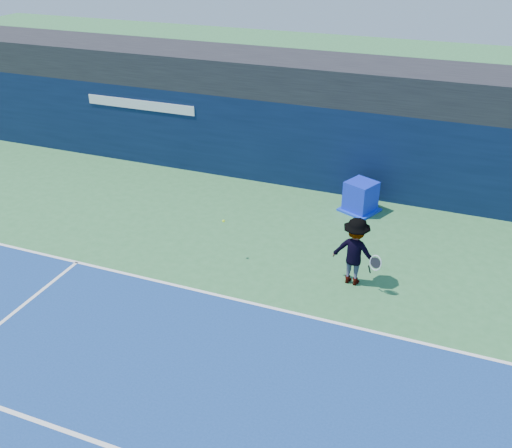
# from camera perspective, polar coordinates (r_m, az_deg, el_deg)

# --- Properties ---
(ground) EXTENTS (80.00, 80.00, 0.00)m
(ground) POSITION_cam_1_polar(r_m,az_deg,el_deg) (12.34, -6.91, -15.34)
(ground) COLOR #33713D
(ground) RESTS_ON ground
(baseline) EXTENTS (24.00, 0.10, 0.01)m
(baseline) POSITION_cam_1_polar(r_m,az_deg,el_deg) (14.40, -1.36, -7.70)
(baseline) COLOR white
(baseline) RESTS_ON ground
(stadium_band) EXTENTS (36.00, 3.00, 1.20)m
(stadium_band) POSITION_cam_1_polar(r_m,az_deg,el_deg) (20.35, 8.04, 14.18)
(stadium_band) COLOR black
(stadium_band) RESTS_ON back_wall_assembly
(back_wall_assembly) EXTENTS (36.00, 1.03, 3.00)m
(back_wall_assembly) POSITION_cam_1_polar(r_m,az_deg,el_deg) (20.04, 6.92, 7.73)
(back_wall_assembly) COLOR #091532
(back_wall_assembly) RESTS_ON ground
(equipment_cart) EXTENTS (1.40, 1.40, 1.02)m
(equipment_cart) POSITION_cam_1_polar(r_m,az_deg,el_deg) (18.79, 10.40, 2.59)
(equipment_cart) COLOR #0E1FC5
(equipment_cart) RESTS_ON ground
(tennis_player) EXTENTS (1.40, 0.84, 1.87)m
(tennis_player) POSITION_cam_1_polar(r_m,az_deg,el_deg) (14.83, 9.87, -2.72)
(tennis_player) COLOR white
(tennis_player) RESTS_ON ground
(tennis_ball) EXTENTS (0.08, 0.08, 0.08)m
(tennis_ball) POSITION_cam_1_polar(r_m,az_deg,el_deg) (15.54, -3.26, 0.30)
(tennis_ball) COLOR #C4F91B
(tennis_ball) RESTS_ON ground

